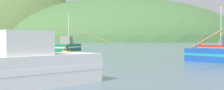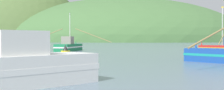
# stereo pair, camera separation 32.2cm
# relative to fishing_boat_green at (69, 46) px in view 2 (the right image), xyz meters

# --- Properties ---
(hill_far_left) EXTENTS (98.18, 78.55, 99.15)m
(hill_far_left) POSITION_rel_fishing_boat_green_xyz_m (-72.88, 190.34, -0.79)
(hill_far_left) COLOR #516B38
(hill_far_left) RESTS_ON ground
(hill_mid_right) EXTENTS (210.37, 168.30, 75.20)m
(hill_mid_right) POSITION_rel_fishing_boat_green_xyz_m (9.23, 204.70, -0.79)
(hill_mid_right) COLOR #47703D
(hill_mid_right) RESTS_ON ground
(fishing_boat_green) EXTENTS (15.16, 8.87, 6.71)m
(fishing_boat_green) POSITION_rel_fishing_boat_green_xyz_m (0.00, 0.00, 0.00)
(fishing_boat_green) COLOR #197A47
(fishing_boat_green) RESTS_ON ground
(channel_buoy) EXTENTS (0.71, 0.71, 1.64)m
(channel_buoy) POSITION_rel_fishing_boat_green_xyz_m (5.11, -27.38, -0.11)
(channel_buoy) COLOR yellow
(channel_buoy) RESTS_ON ground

